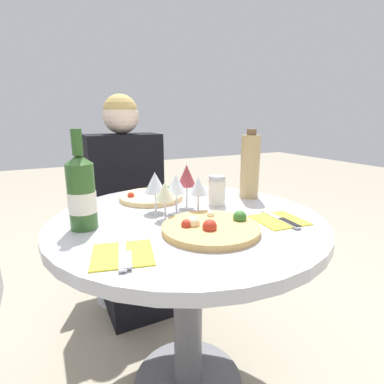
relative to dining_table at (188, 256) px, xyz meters
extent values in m
plane|color=#9E937F|center=(0.00, 0.00, -0.57)|extent=(12.00, 12.00, 0.00)
cylinder|color=slate|center=(0.00, 0.00, -0.55)|extent=(0.43, 0.43, 0.02)
cylinder|color=slate|center=(0.00, 0.00, -0.21)|extent=(0.11, 0.11, 0.66)
cylinder|color=#B7B7BC|center=(0.00, 0.00, 0.13)|extent=(0.93, 0.93, 0.04)
cylinder|color=silver|center=(-0.03, 0.74, -0.56)|extent=(0.39, 0.39, 0.01)
cylinder|color=silver|center=(-0.03, 0.74, -0.36)|extent=(0.06, 0.06, 0.41)
cube|color=silver|center=(-0.03, 0.74, -0.14)|extent=(0.44, 0.44, 0.03)
cube|color=silver|center=(-0.03, 0.95, 0.09)|extent=(0.44, 0.02, 0.43)
cube|color=black|center=(-0.03, 0.57, -0.35)|extent=(0.33, 0.34, 0.44)
cube|color=black|center=(-0.03, 0.74, 0.13)|extent=(0.39, 0.22, 0.52)
sphere|color=beige|center=(-0.03, 0.74, 0.49)|extent=(0.19, 0.19, 0.19)
sphere|color=tan|center=(-0.03, 0.74, 0.51)|extent=(0.18, 0.18, 0.18)
cylinder|color=tan|center=(0.00, -0.16, 0.16)|extent=(0.30, 0.30, 0.02)
sphere|color=#B22D1E|center=(-0.07, -0.14, 0.18)|extent=(0.03, 0.03, 0.03)
sphere|color=beige|center=(-0.05, -0.14, 0.18)|extent=(0.04, 0.04, 0.04)
sphere|color=#336B28|center=(0.10, -0.16, 0.18)|extent=(0.04, 0.04, 0.04)
sphere|color=beige|center=(0.04, -0.09, 0.17)|extent=(0.03, 0.03, 0.03)
sphere|color=#B22D1E|center=(-0.02, -0.19, 0.18)|extent=(0.04, 0.04, 0.04)
cylinder|color=#E5C17F|center=(-0.04, 0.26, 0.16)|extent=(0.26, 0.26, 0.02)
sphere|color=#336B28|center=(0.04, 0.30, 0.18)|extent=(0.03, 0.03, 0.03)
sphere|color=#B22D1E|center=(-0.12, 0.27, 0.18)|extent=(0.03, 0.03, 0.03)
sphere|color=beige|center=(-0.02, 0.26, 0.18)|extent=(0.03, 0.03, 0.03)
sphere|color=#336B28|center=(0.00, 0.24, 0.17)|extent=(0.03, 0.03, 0.03)
cylinder|color=#2D5623|center=(-0.33, 0.04, 0.25)|extent=(0.08, 0.08, 0.20)
cone|color=#2D5623|center=(-0.33, 0.04, 0.36)|extent=(0.08, 0.08, 0.03)
cylinder|color=#2D5623|center=(-0.33, 0.04, 0.41)|extent=(0.03, 0.03, 0.08)
cylinder|color=silver|center=(-0.33, 0.04, 0.23)|extent=(0.08, 0.08, 0.06)
cylinder|color=tan|center=(0.34, 0.11, 0.28)|extent=(0.08, 0.08, 0.26)
cylinder|color=brown|center=(0.34, 0.11, 0.42)|extent=(0.04, 0.04, 0.02)
cylinder|color=silver|center=(0.16, 0.07, 0.20)|extent=(0.07, 0.07, 0.10)
cylinder|color=#B2B2B7|center=(0.16, 0.07, 0.26)|extent=(0.06, 0.06, 0.02)
cylinder|color=silver|center=(0.04, 0.00, 0.15)|extent=(0.06, 0.06, 0.00)
cylinder|color=silver|center=(0.04, 0.00, 0.19)|extent=(0.01, 0.01, 0.07)
cone|color=silver|center=(0.04, 0.00, 0.25)|extent=(0.07, 0.07, 0.06)
cylinder|color=silver|center=(-0.08, 0.09, 0.15)|extent=(0.06, 0.06, 0.00)
cylinder|color=silver|center=(-0.08, 0.09, 0.19)|extent=(0.01, 0.01, 0.07)
cone|color=silver|center=(-0.08, 0.09, 0.26)|extent=(0.08, 0.08, 0.07)
cylinder|color=silver|center=(-0.08, 0.00, 0.15)|extent=(0.06, 0.06, 0.00)
cylinder|color=silver|center=(-0.08, 0.00, 0.18)|extent=(0.01, 0.01, 0.06)
cone|color=beige|center=(-0.08, 0.00, 0.25)|extent=(0.07, 0.07, 0.06)
cylinder|color=silver|center=(0.04, 0.09, 0.15)|extent=(0.06, 0.06, 0.00)
cylinder|color=silver|center=(0.04, 0.09, 0.19)|extent=(0.01, 0.01, 0.08)
cone|color=#9E383D|center=(0.04, 0.09, 0.27)|extent=(0.07, 0.07, 0.08)
cylinder|color=silver|center=(-0.02, 0.05, 0.15)|extent=(0.06, 0.06, 0.00)
cylinder|color=silver|center=(-0.02, 0.05, 0.19)|extent=(0.01, 0.01, 0.07)
cone|color=silver|center=(-0.02, 0.05, 0.26)|extent=(0.07, 0.07, 0.06)
cube|color=yellow|center=(-0.28, -0.20, 0.15)|extent=(0.18, 0.18, 0.00)
cube|color=silver|center=(-0.28, -0.20, 0.16)|extent=(0.06, 0.19, 0.00)
cube|color=silver|center=(-0.28, -0.24, 0.16)|extent=(0.04, 0.09, 0.00)
cube|color=yellow|center=(0.25, -0.18, 0.15)|extent=(0.16, 0.16, 0.00)
cube|color=silver|center=(0.25, -0.18, 0.16)|extent=(0.03, 0.19, 0.00)
cube|color=black|center=(0.25, -0.23, 0.16)|extent=(0.03, 0.09, 0.00)
camera|label=1|loc=(-0.43, -0.89, 0.49)|focal=28.00mm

